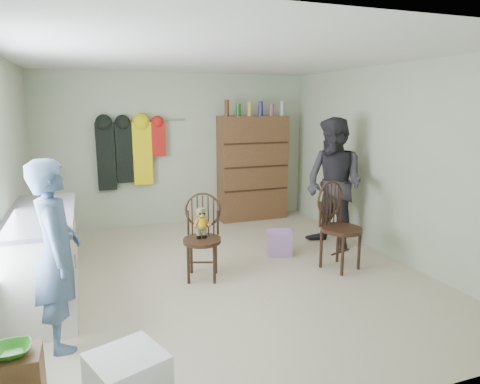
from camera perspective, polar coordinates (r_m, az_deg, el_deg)
name	(u,v)px	position (r m, az deg, el deg)	size (l,w,h in m)	color
ground_plane	(226,274)	(5.20, -1.87, -10.94)	(5.00, 5.00, 0.00)	beige
room_walls	(212,139)	(5.32, -3.78, 7.13)	(5.00, 5.00, 5.00)	#B8C4A4
counter	(44,256)	(4.83, -24.68, -7.82)	(0.64, 1.86, 0.94)	silver
bowl	(12,350)	(3.16, -28.16, -18.13)	(0.23, 0.23, 0.06)	green
plastic_tub	(128,384)	(3.12, -14.71, -23.57)	(0.44, 0.42, 0.42)	white
chair_front	(202,231)	(4.97, -5.07, -5.20)	(0.56, 0.56, 0.99)	#311C11
chair_far	(337,222)	(5.37, 12.86, -3.95)	(0.60, 0.60, 1.08)	#311C11
striped_bag	(279,243)	(5.81, 5.25, -6.76)	(0.32, 0.25, 0.34)	pink
person_left	(57,255)	(3.81, -23.23, -7.71)	(0.58, 0.38, 1.58)	#466081
person_right	(334,184)	(6.04, 12.42, 1.03)	(0.89, 0.69, 1.82)	#2D2B33
dresser	(253,168)	(7.47, 1.69, 3.26)	(1.20, 0.39, 2.07)	brown
coat_rack	(129,152)	(7.01, -14.59, 5.16)	(1.42, 0.12, 1.09)	#99999E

